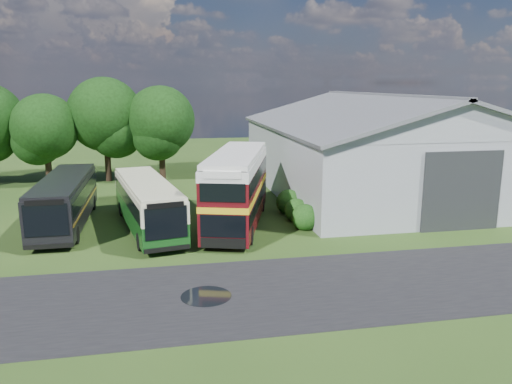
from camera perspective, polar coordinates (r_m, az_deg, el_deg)
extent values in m
plane|color=#203B13|center=(25.03, -2.93, -8.82)|extent=(120.00, 120.00, 0.00)
cube|color=black|center=(22.92, 5.75, -10.93)|extent=(60.00, 8.00, 0.02)
cylinder|color=black|center=(22.12, -5.73, -11.81)|extent=(2.20, 2.20, 0.01)
cube|color=gray|center=(43.61, 13.82, 3.72)|extent=(18.00, 24.00, 5.50)
cube|color=#2D3033|center=(33.26, 22.47, 0.08)|extent=(5.20, 0.18, 5.00)
cylinder|color=black|center=(48.22, -22.61, 2.45)|extent=(0.56, 0.56, 3.06)
sphere|color=black|center=(47.78, -22.98, 6.87)|extent=(5.78, 5.78, 5.78)
cylinder|color=black|center=(48.70, -16.57, 3.30)|extent=(0.56, 0.56, 3.60)
sphere|color=black|center=(48.24, -16.89, 8.47)|extent=(6.80, 6.80, 6.80)
cylinder|color=black|center=(47.50, -10.65, 3.21)|extent=(0.56, 0.56, 3.31)
sphere|color=black|center=(47.04, -10.85, 8.08)|extent=(6.26, 6.26, 6.26)
sphere|color=#194714|center=(31.74, 5.59, -4.24)|extent=(1.70, 1.70, 1.70)
sphere|color=#194714|center=(33.58, 4.62, -3.29)|extent=(1.60, 1.60, 1.60)
sphere|color=#194714|center=(35.45, 3.75, -2.43)|extent=(1.80, 1.80, 1.80)
cube|color=#113E13|center=(31.88, -12.31, -1.22)|extent=(4.69, 11.55, 2.80)
cube|color=#4F0B10|center=(31.79, -2.17, 0.62)|extent=(5.96, 11.53, 4.47)
cube|color=black|center=(34.18, -21.00, -0.81)|extent=(2.66, 11.44, 2.84)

